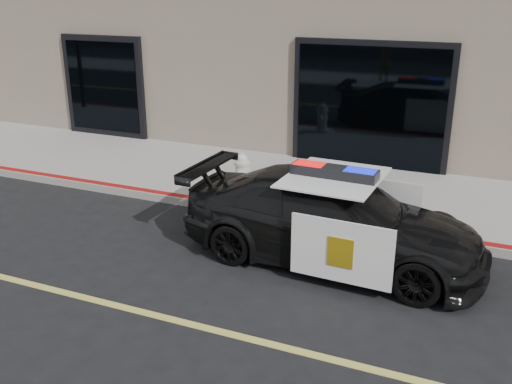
% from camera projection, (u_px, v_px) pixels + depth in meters
% --- Properties ---
extents(ground, '(120.00, 120.00, 0.00)m').
position_uv_depth(ground, '(315.00, 356.00, 6.46)').
color(ground, black).
rests_on(ground, ground).
extents(sidewalk_n, '(60.00, 3.50, 0.15)m').
position_uv_depth(sidewalk_n, '(397.00, 199.00, 10.97)').
color(sidewalk_n, gray).
rests_on(sidewalk_n, ground).
extents(police_car, '(2.30, 4.70, 1.49)m').
position_uv_depth(police_car, '(332.00, 219.00, 8.49)').
color(police_car, black).
rests_on(police_car, ground).
extents(fire_hydrant, '(0.36, 0.50, 0.80)m').
position_uv_depth(fire_hydrant, '(242.00, 174.00, 10.94)').
color(fire_hydrant, beige).
rests_on(fire_hydrant, sidewalk_n).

